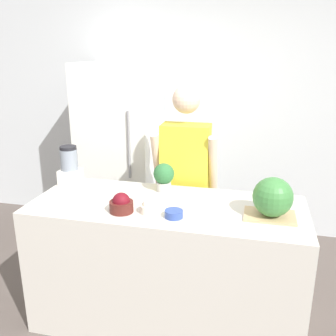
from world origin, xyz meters
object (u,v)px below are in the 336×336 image
Objects in this scene: watermelon at (273,197)px; bowl_cream at (149,207)px; person at (185,185)px; bowl_small_blue at (174,214)px; blender at (70,166)px; potted_plant at (164,176)px; refrigerator at (121,152)px; bowl_cherries at (121,204)px.

bowl_cream is (-0.77, -0.11, -0.10)m from watermelon.
person is 0.93m from watermelon.
bowl_cream is at bearing -97.88° from person.
blender is (-0.93, 0.42, 0.12)m from bowl_small_blue.
bowl_cream is 0.41m from potted_plant.
watermelon is 1.56m from blender.
blender is at bearing -91.55° from refrigerator.
person is 0.81m from bowl_cherries.
bowl_small_blue is 0.48m from potted_plant.
refrigerator is at bearing 110.30° from bowl_cherries.
potted_plant is at bearing 1.27° from blender.
refrigerator is at bearing 88.45° from blender.
watermelon is 0.97m from bowl_cherries.
person reaches higher than blender.
bowl_cherries reaches higher than bowl_cream.
refrigerator is at bearing 138.15° from watermelon.
refrigerator is at bearing 124.65° from potted_plant.
refrigerator is 1.29m from potted_plant.
blender is (-0.58, 0.41, 0.09)m from bowl_cherries.
refrigerator is 15.70× the size of bowl_cream.
bowl_small_blue is at bearing -24.16° from blender.
bowl_cherries is at bearing -112.68° from potted_plant.
blender is at bearing 155.84° from bowl_small_blue.
person reaches higher than bowl_small_blue.
blender reaches higher than watermelon.
bowl_cream is at bearing 8.41° from bowl_cherries.
bowl_cherries is 1.34× the size of bowl_cream.
bowl_small_blue is at bearing -84.58° from person.
potted_plant is at bearing 159.32° from watermelon.
bowl_cherries is (-0.28, -0.75, 0.11)m from person.
bowl_cream is 1.01× the size of bowl_small_blue.
person reaches higher than watermelon.
blender is at bearing -178.73° from potted_plant.
blender is (-0.86, -0.34, 0.21)m from person.
refrigerator is at bearing 138.67° from person.
potted_plant is (0.18, 0.43, 0.07)m from bowl_cherries.
watermelon reaches higher than bowl_cherries.
bowl_small_blue is at bearing -58.79° from refrigerator.
bowl_small_blue is at bearing -68.24° from potted_plant.
potted_plant is (-0.17, 0.43, 0.10)m from bowl_small_blue.
refrigerator reaches higher than person.
blender is at bearing 153.00° from bowl_cream.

